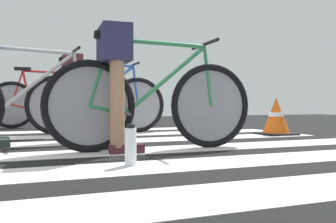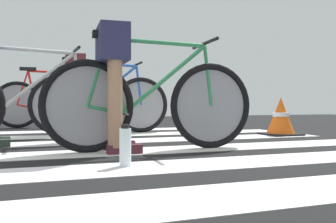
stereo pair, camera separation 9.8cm
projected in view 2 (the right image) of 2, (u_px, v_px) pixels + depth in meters
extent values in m
cube|color=black|center=(95.00, 149.00, 3.12)|extent=(18.00, 14.00, 0.02)
cube|color=silver|center=(157.00, 204.00, 1.38)|extent=(5.20, 0.44, 0.00)
cube|color=silver|center=(95.00, 171.00, 2.06)|extent=(5.20, 0.44, 0.00)
cube|color=silver|center=(104.00, 152.00, 2.82)|extent=(5.20, 0.44, 0.00)
cube|color=silver|center=(87.00, 142.00, 3.56)|extent=(5.20, 0.44, 0.00)
cube|color=silver|center=(75.00, 136.00, 4.23)|extent=(5.20, 0.44, 0.00)
cube|color=silver|center=(64.00, 131.00, 4.93)|extent=(5.20, 0.44, 0.00)
torus|color=black|center=(87.00, 106.00, 2.80)|extent=(0.72, 0.09, 0.72)
torus|color=black|center=(211.00, 106.00, 3.09)|extent=(0.72, 0.09, 0.72)
cylinder|color=gray|center=(87.00, 106.00, 2.80)|extent=(0.61, 0.03, 0.61)
cylinder|color=gray|center=(211.00, 106.00, 3.09)|extent=(0.61, 0.03, 0.61)
cylinder|color=#318652|center=(158.00, 42.00, 2.95)|extent=(0.80, 0.07, 0.05)
cylinder|color=#318652|center=(165.00, 79.00, 2.97)|extent=(0.70, 0.07, 0.59)
cylinder|color=#318652|center=(116.00, 76.00, 2.86)|extent=(0.15, 0.04, 0.59)
cylinder|color=#318652|center=(106.00, 110.00, 2.84)|extent=(0.29, 0.04, 0.09)
cylinder|color=#318652|center=(98.00, 72.00, 2.82)|extent=(0.19, 0.03, 0.53)
cylinder|color=#318652|center=(208.00, 76.00, 3.08)|extent=(0.09, 0.03, 0.50)
cube|color=black|center=(108.00, 35.00, 2.84)|extent=(0.24, 0.10, 0.05)
cylinder|color=black|center=(205.00, 43.00, 3.06)|extent=(0.05, 0.52, 0.03)
cylinder|color=#4C4C51|center=(124.00, 114.00, 2.88)|extent=(0.04, 0.34, 0.02)
cylinder|color=#A87A5B|center=(110.00, 89.00, 2.99)|extent=(0.11, 0.11, 0.89)
cylinder|color=#A87A5B|center=(115.00, 88.00, 2.72)|extent=(0.11, 0.11, 0.89)
cube|color=#28284D|center=(112.00, 44.00, 2.85)|extent=(0.24, 0.42, 0.28)
cube|color=#4A1E27|center=(119.00, 145.00, 3.02)|extent=(0.26, 0.11, 0.07)
cube|color=#4A1E27|center=(124.00, 149.00, 2.75)|extent=(0.26, 0.11, 0.07)
torus|color=black|center=(81.00, 105.00, 3.55)|extent=(0.72, 0.10, 0.72)
cylinder|color=gray|center=(81.00, 105.00, 3.55)|extent=(0.61, 0.05, 0.61)
cylinder|color=#BABCBE|center=(30.00, 50.00, 3.35)|extent=(0.80, 0.09, 0.05)
cylinder|color=#BABCBE|center=(37.00, 82.00, 3.38)|extent=(0.70, 0.08, 0.59)
cylinder|color=#BABCBE|center=(78.00, 79.00, 3.53)|extent=(0.09, 0.03, 0.50)
cylinder|color=black|center=(75.00, 51.00, 3.51)|extent=(0.06, 0.52, 0.03)
torus|color=black|center=(59.00, 105.00, 4.43)|extent=(0.72, 0.06, 0.72)
torus|color=black|center=(141.00, 105.00, 4.76)|extent=(0.72, 0.06, 0.72)
cylinder|color=gray|center=(59.00, 105.00, 4.43)|extent=(0.61, 0.01, 0.61)
cylinder|color=gray|center=(141.00, 105.00, 4.76)|extent=(0.61, 0.01, 0.61)
cylinder|color=#2855AD|center=(105.00, 64.00, 4.60)|extent=(0.80, 0.04, 0.05)
cylinder|color=#2855AD|center=(110.00, 87.00, 4.62)|extent=(0.70, 0.04, 0.59)
cylinder|color=#2855AD|center=(78.00, 86.00, 4.50)|extent=(0.15, 0.04, 0.59)
cylinder|color=#2855AD|center=(71.00, 107.00, 4.48)|extent=(0.29, 0.03, 0.09)
cylinder|color=#2855AD|center=(66.00, 84.00, 4.45)|extent=(0.18, 0.03, 0.53)
cylinder|color=#2855AD|center=(139.00, 86.00, 4.74)|extent=(0.09, 0.03, 0.50)
cube|color=black|center=(72.00, 60.00, 4.47)|extent=(0.24, 0.09, 0.05)
cylinder|color=black|center=(136.00, 65.00, 4.73)|extent=(0.03, 0.52, 0.03)
cylinder|color=#4C4C51|center=(83.00, 110.00, 4.52)|extent=(0.02, 0.34, 0.02)
cylinder|color=beige|center=(74.00, 95.00, 4.62)|extent=(0.11, 0.11, 0.88)
cylinder|color=beige|center=(76.00, 94.00, 4.36)|extent=(0.11, 0.11, 0.88)
cube|color=#4C1D23|center=(75.00, 67.00, 4.48)|extent=(0.22, 0.41, 0.28)
cube|color=#364926|center=(80.00, 130.00, 4.65)|extent=(0.26, 0.10, 0.07)
cube|color=#364926|center=(82.00, 132.00, 4.39)|extent=(0.26, 0.10, 0.07)
torus|color=black|center=(17.00, 105.00, 5.61)|extent=(0.72, 0.07, 0.72)
torus|color=black|center=(85.00, 105.00, 5.93)|extent=(0.72, 0.07, 0.72)
cylinder|color=gray|center=(17.00, 105.00, 5.61)|extent=(0.61, 0.02, 0.61)
cylinder|color=gray|center=(85.00, 105.00, 5.93)|extent=(0.61, 0.02, 0.61)
cylinder|color=red|center=(55.00, 72.00, 5.78)|extent=(0.80, 0.05, 0.05)
cylinder|color=red|center=(59.00, 91.00, 5.80)|extent=(0.70, 0.05, 0.59)
cylinder|color=red|center=(32.00, 90.00, 5.68)|extent=(0.15, 0.04, 0.59)
cylinder|color=red|center=(27.00, 107.00, 5.66)|extent=(0.29, 0.03, 0.09)
cylinder|color=red|center=(23.00, 88.00, 5.63)|extent=(0.18, 0.03, 0.53)
cylinder|color=red|center=(83.00, 89.00, 5.92)|extent=(0.09, 0.03, 0.50)
cube|color=black|center=(28.00, 69.00, 5.65)|extent=(0.24, 0.09, 0.05)
cylinder|color=black|center=(81.00, 72.00, 5.90)|extent=(0.04, 0.52, 0.03)
cylinder|color=#4C4C51|center=(37.00, 109.00, 5.70)|extent=(0.03, 0.34, 0.02)
cylinder|color=white|center=(125.00, 148.00, 2.19)|extent=(0.07, 0.07, 0.23)
cylinder|color=black|center=(125.00, 126.00, 2.19)|extent=(0.05, 0.05, 0.02)
cube|color=black|center=(281.00, 134.00, 4.36)|extent=(0.39, 0.39, 0.02)
cone|color=#EA5B14|center=(281.00, 116.00, 4.35)|extent=(0.34, 0.34, 0.45)
cylinder|color=white|center=(281.00, 114.00, 4.35)|extent=(0.19, 0.19, 0.05)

